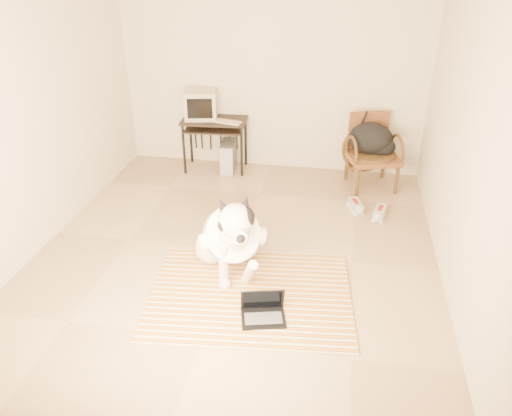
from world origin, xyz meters
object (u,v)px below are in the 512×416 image
(computer_desk, at_px, (214,127))
(crt_monitor, at_px, (201,104))
(dog, at_px, (231,237))
(laptop, at_px, (263,311))
(backpack, at_px, (373,140))
(rattan_chair, at_px, (372,152))
(pc_tower, at_px, (228,156))

(computer_desk, height_order, crt_monitor, crt_monitor)
(dog, xyz_separation_m, laptop, (0.41, -0.62, -0.30))
(dog, distance_m, backpack, 2.59)
(computer_desk, xyz_separation_m, rattan_chair, (2.08, -0.13, -0.15))
(computer_desk, bearing_deg, rattan_chair, -3.66)
(laptop, bearing_deg, rattan_chair, 71.96)
(crt_monitor, bearing_deg, backpack, -4.20)
(computer_desk, height_order, backpack, backpack)
(dog, relative_size, pc_tower, 2.61)
(computer_desk, xyz_separation_m, crt_monitor, (-0.19, 0.05, 0.28))
(computer_desk, bearing_deg, backpack, -3.17)
(dog, xyz_separation_m, backpack, (1.32, 2.22, 0.22))
(dog, xyz_separation_m, rattan_chair, (1.33, 2.20, 0.08))
(dog, distance_m, rattan_chair, 2.57)
(crt_monitor, bearing_deg, rattan_chair, -4.64)
(dog, height_order, laptop, dog)
(crt_monitor, bearing_deg, pc_tower, -8.63)
(backpack, bearing_deg, dog, -120.84)
(pc_tower, bearing_deg, backpack, -3.32)
(dog, xyz_separation_m, pc_tower, (-0.57, 2.33, -0.18))
(computer_desk, distance_m, backpack, 2.07)
(laptop, distance_m, crt_monitor, 3.39)
(laptop, bearing_deg, computer_desk, 111.40)
(dog, bearing_deg, laptop, -56.44)
(crt_monitor, distance_m, rattan_chair, 2.31)
(pc_tower, xyz_separation_m, backpack, (1.89, -0.11, 0.40))
(computer_desk, bearing_deg, crt_monitor, 164.83)
(dog, bearing_deg, computer_desk, 107.74)
(rattan_chair, bearing_deg, computer_desk, 176.34)
(pc_tower, distance_m, backpack, 1.94)
(dog, xyz_separation_m, computer_desk, (-0.75, 2.33, 0.23))
(laptop, bearing_deg, pc_tower, 108.34)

